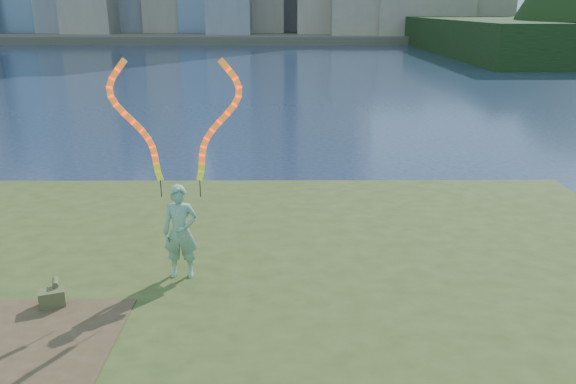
{
  "coord_description": "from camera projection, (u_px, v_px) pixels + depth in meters",
  "views": [
    {
      "loc": [
        1.79,
        -9.74,
        5.28
      ],
      "look_at": [
        1.86,
        1.0,
        1.74
      ],
      "focal_mm": 35.0,
      "sensor_mm": 36.0,
      "label": 1
    }
  ],
  "objects": [
    {
      "name": "far_shore",
      "position": [
        274.0,
        35.0,
        100.93
      ],
      "size": [
        320.0,
        40.0,
        1.2
      ],
      "primitive_type": "cube",
      "color": "#4A4536",
      "rests_on": "ground"
    },
    {
      "name": "grassy_knoll",
      "position": [
        168.0,
        346.0,
        8.61
      ],
      "size": [
        20.0,
        18.0,
        0.8
      ],
      "color": "#364518",
      "rests_on": "ground"
    },
    {
      "name": "woman_with_ribbons",
      "position": [
        179.0,
        199.0,
        9.45
      ],
      "size": [
        2.06,
        0.4,
        4.04
      ],
      "rotation": [
        0.0,
        0.0,
        -0.01
      ],
      "color": "#18673A",
      "rests_on": "grassy_knoll"
    },
    {
      "name": "ground",
      "position": [
        193.0,
        293.0,
        10.9
      ],
      "size": [
        320.0,
        320.0,
        0.0
      ],
      "primitive_type": "plane",
      "color": "#1A2741",
      "rests_on": "ground"
    },
    {
      "name": "canvas_bag",
      "position": [
        52.0,
        297.0,
        8.82
      ],
      "size": [
        0.45,
        0.51,
        0.37
      ],
      "rotation": [
        0.0,
        0.0,
        0.37
      ],
      "color": "#3E4723",
      "rests_on": "grassy_knoll"
    }
  ]
}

